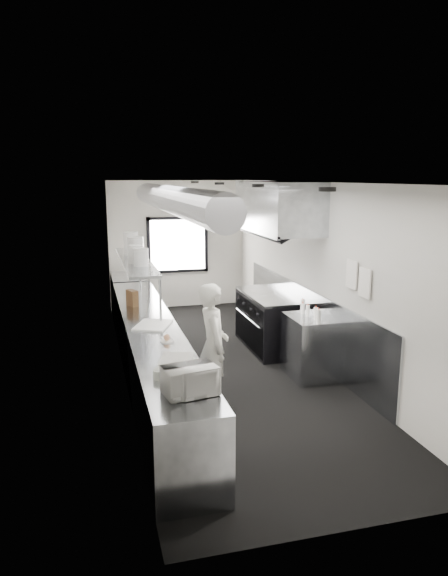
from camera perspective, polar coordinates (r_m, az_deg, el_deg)
floor at (r=8.23m, az=-0.10°, el=-8.50°), size 3.00×8.00×0.01m
ceiling at (r=7.71m, az=-0.11°, el=11.38°), size 3.00×8.00×0.01m
wall_back at (r=11.72m, az=-5.05°, el=4.69°), size 3.00×0.02×2.80m
wall_front at (r=4.24m, az=13.81°, el=-8.87°), size 3.00×0.02×2.80m
wall_left at (r=7.62m, az=-11.09°, el=0.55°), size 0.02×8.00×2.80m
wall_right at (r=8.35m, az=9.91°, el=1.59°), size 0.02×8.00×2.80m
wall_cladding at (r=8.80m, az=8.78°, el=-3.52°), size 0.03×5.50×1.10m
hvac_duct at (r=7.97m, az=-5.79°, el=9.54°), size 0.40×6.40×0.40m
service_window at (r=11.69m, az=-5.03°, el=4.67°), size 1.36×0.05×1.25m
exhaust_hood at (r=8.72m, az=5.78°, el=8.71°), size 0.81×2.20×0.88m
prep_counter at (r=7.42m, az=-7.81°, el=-7.26°), size 0.70×6.00×0.90m
pass_shelf at (r=8.60m, az=-9.51°, el=2.82°), size 0.45×3.00×0.68m
range at (r=9.02m, az=5.17°, el=-3.57°), size 0.88×1.60×0.94m
bottle_station at (r=7.82m, az=9.44°, el=-6.29°), size 0.65×0.80×0.90m
far_work_table at (r=10.97m, az=-10.18°, el=-1.00°), size 0.70×1.20×0.90m
notice_sheet_a at (r=7.25m, az=13.67°, el=1.46°), size 0.02×0.28×0.38m
notice_sheet_b at (r=6.96m, az=15.00°, el=0.53°), size 0.02×0.28×0.38m
line_cook at (r=6.63m, az=-1.16°, el=-6.31°), size 0.41×0.60×1.60m
microwave at (r=4.95m, az=-3.72°, el=-9.96°), size 0.51×0.42×0.27m
deli_tub_a at (r=5.40m, az=-6.90°, el=-9.11°), size 0.17×0.17×0.10m
deli_tub_b at (r=5.37m, az=-7.01°, el=-9.25°), size 0.17×0.17×0.09m
newspaper at (r=5.90m, az=-5.16°, el=-7.63°), size 0.47×0.53×0.01m
small_plate at (r=6.51m, az=-6.21°, el=-5.74°), size 0.18×0.18×0.01m
pastry at (r=6.50m, az=-6.22°, el=-5.35°), size 0.08×0.08×0.08m
cutting_board at (r=7.22m, az=-7.70°, el=-3.98°), size 0.62×0.69×0.02m
knife_block at (r=8.33m, az=-9.91°, el=-1.08°), size 0.18×0.25×0.25m
plate_stack_a at (r=7.95m, az=-8.99°, el=3.31°), size 0.28×0.28×0.26m
plate_stack_b at (r=8.21m, az=-9.57°, el=3.63°), size 0.26×0.26×0.28m
plate_stack_c at (r=8.67m, az=-9.54°, el=4.32°), size 0.27×0.27×0.36m
plate_stack_d at (r=9.16m, az=-10.04°, el=4.80°), size 0.25×0.25×0.39m
squeeze_bottle_a at (r=7.34m, az=10.19°, el=-3.07°), size 0.08×0.08×0.20m
squeeze_bottle_b at (r=7.53m, az=9.90°, el=-2.76°), size 0.07×0.07×0.18m
squeeze_bottle_c at (r=7.69m, az=9.05°, el=-2.45°), size 0.06×0.06×0.17m
squeeze_bottle_d at (r=7.82m, az=8.52°, el=-2.22°), size 0.06×0.06×0.16m
squeeze_bottle_e at (r=7.89m, az=8.52°, el=-1.95°), size 0.09×0.09×0.20m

